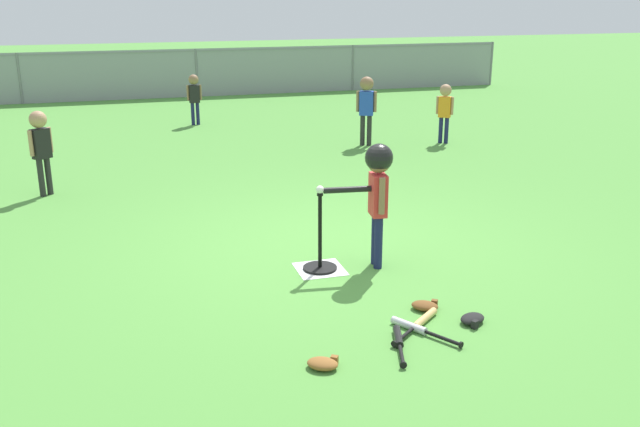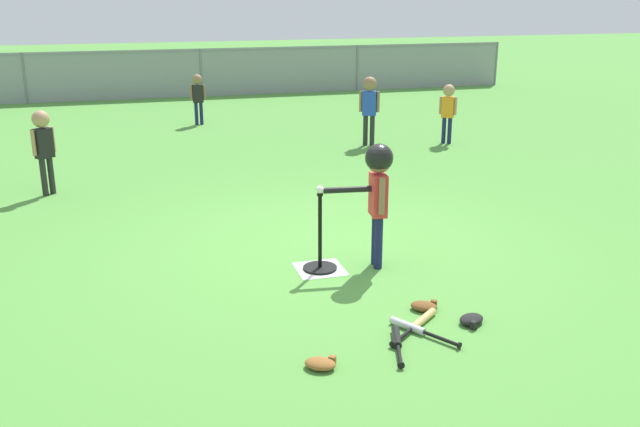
% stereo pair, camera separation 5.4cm
% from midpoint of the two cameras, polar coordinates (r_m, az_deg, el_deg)
% --- Properties ---
extents(ground_plane, '(60.00, 60.00, 0.00)m').
position_cam_midpoint_polar(ground_plane, '(7.19, 0.74, -2.71)').
color(ground_plane, '#51933D').
extents(home_plate, '(0.44, 0.44, 0.01)m').
position_cam_midpoint_polar(home_plate, '(6.63, -0.23, -4.50)').
color(home_plate, white).
rests_on(home_plate, ground_plane).
extents(batting_tee, '(0.32, 0.32, 0.74)m').
position_cam_midpoint_polar(batting_tee, '(6.59, -0.24, -3.55)').
color(batting_tee, black).
rests_on(batting_tee, ground_plane).
extents(baseball_on_tee, '(0.07, 0.07, 0.07)m').
position_cam_midpoint_polar(baseball_on_tee, '(6.38, -0.24, 1.95)').
color(baseball_on_tee, white).
rests_on(baseball_on_tee, batting_tee).
extents(batter_child, '(0.64, 0.34, 1.18)m').
position_cam_midpoint_polar(batter_child, '(6.47, 4.45, 2.70)').
color(batter_child, '#191E4C').
rests_on(batter_child, ground_plane).
extents(fielder_deep_right, '(0.32, 0.23, 1.15)m').
position_cam_midpoint_polar(fielder_deep_right, '(11.80, 3.65, 9.04)').
color(fielder_deep_right, '#262626').
rests_on(fielder_deep_right, ground_plane).
extents(fielder_near_right, '(0.25, 0.21, 1.00)m').
position_cam_midpoint_polar(fielder_near_right, '(12.15, 9.95, 8.61)').
color(fielder_near_right, '#191E4C').
rests_on(fielder_near_right, ground_plane).
extents(fielder_deep_center, '(0.29, 0.19, 0.97)m').
position_cam_midpoint_polar(fielder_deep_center, '(13.87, -10.26, 9.61)').
color(fielder_deep_center, '#191E4C').
rests_on(fielder_deep_center, ground_plane).
extents(fielder_near_left, '(0.26, 0.23, 1.08)m').
position_cam_midpoint_polar(fielder_near_left, '(9.50, -21.84, 5.43)').
color(fielder_near_left, '#262626').
rests_on(fielder_near_left, ground_plane).
extents(spare_bat_silver, '(0.37, 0.56, 0.06)m').
position_cam_midpoint_polar(spare_bat_silver, '(5.51, 7.50, -9.19)').
color(spare_bat_silver, silver).
rests_on(spare_bat_silver, ground_plane).
extents(spare_bat_wood, '(0.56, 0.48, 0.06)m').
position_cam_midpoint_polar(spare_bat_wood, '(5.62, 7.88, -8.68)').
color(spare_bat_wood, '#DBB266').
rests_on(spare_bat_wood, ground_plane).
extents(spare_bat_black, '(0.22, 0.55, 0.06)m').
position_cam_midpoint_polar(spare_bat_black, '(5.32, 6.10, -10.19)').
color(spare_bat_black, black).
rests_on(spare_bat_black, ground_plane).
extents(glove_by_plate, '(0.27, 0.26, 0.07)m').
position_cam_midpoint_polar(glove_by_plate, '(5.88, 8.25, -7.40)').
color(glove_by_plate, brown).
rests_on(glove_by_plate, ground_plane).
extents(glove_near_bats, '(0.27, 0.24, 0.07)m').
position_cam_midpoint_polar(glove_near_bats, '(5.72, 11.98, -8.35)').
color(glove_near_bats, black).
rests_on(glove_near_bats, ground_plane).
extents(glove_tossed_aside, '(0.27, 0.25, 0.07)m').
position_cam_midpoint_polar(glove_tossed_aside, '(4.99, -0.07, -12.06)').
color(glove_tossed_aside, brown).
rests_on(glove_tossed_aside, ground_plane).
extents(outfield_fence, '(16.06, 0.06, 1.15)m').
position_cam_midpoint_polar(outfield_fence, '(17.64, -10.04, 11.29)').
color(outfield_fence, slate).
rests_on(outfield_fence, ground_plane).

